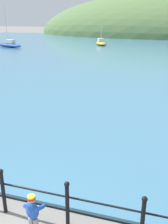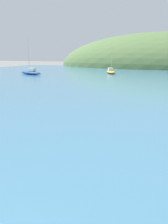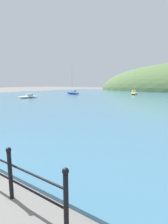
# 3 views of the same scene
# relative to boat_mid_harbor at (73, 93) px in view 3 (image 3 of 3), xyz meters

# --- Properties ---
(water) EXTENTS (80.00, 60.00, 0.10)m
(water) POSITION_rel_boat_mid_harbor_xyz_m (19.23, 0.61, -0.42)
(water) COLOR teal
(water) RESTS_ON ground
(boat_mid_harbor) EXTENTS (5.05, 2.65, 5.98)m
(boat_mid_harbor) POSITION_rel_boat_mid_harbor_xyz_m (0.00, 0.00, 0.00)
(boat_mid_harbor) COLOR #1E4793
(boat_mid_harbor) RESTS_ON water
(boat_far_left) EXTENTS (2.01, 3.68, 0.70)m
(boat_far_left) POSITION_rel_boat_mid_harbor_xyz_m (0.29, -12.67, -0.15)
(boat_far_left) COLOR silver
(boat_far_left) RESTS_ON water
(boat_blue_hull) EXTENTS (2.86, 3.97, 4.65)m
(boat_blue_hull) POSITION_rel_boat_mid_harbor_xyz_m (12.05, 6.97, -0.04)
(boat_blue_hull) COLOR gold
(boat_blue_hull) RESTS_ON water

